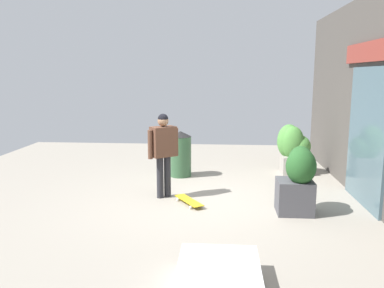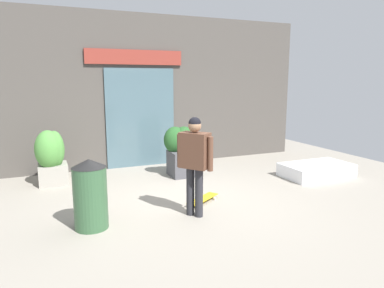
# 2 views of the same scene
# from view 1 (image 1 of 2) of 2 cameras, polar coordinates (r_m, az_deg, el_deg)

# --- Properties ---
(ground_plane) EXTENTS (12.00, 12.00, 0.00)m
(ground_plane) POSITION_cam_1_polar(r_m,az_deg,el_deg) (7.45, 1.08, -8.18)
(ground_plane) COLOR gray
(building_facade) EXTENTS (8.98, 0.31, 3.79)m
(building_facade) POSITION_cam_1_polar(r_m,az_deg,el_deg) (7.58, 25.49, 5.68)
(building_facade) COLOR #4C4742
(building_facade) RESTS_ON ground_plane
(skateboarder) EXTENTS (0.49, 0.53, 1.61)m
(skateboarder) POSITION_cam_1_polar(r_m,az_deg,el_deg) (7.42, -4.18, -0.40)
(skateboarder) COLOR #28282D
(skateboarder) RESTS_ON ground_plane
(skateboard) EXTENTS (0.76, 0.59, 0.08)m
(skateboard) POSITION_cam_1_polar(r_m,az_deg,el_deg) (7.22, -0.46, -8.24)
(skateboard) COLOR gold
(skateboard) RESTS_ON ground_plane
(planter_box_left) EXTENTS (0.62, 0.78, 1.17)m
(planter_box_left) POSITION_cam_1_polar(r_m,az_deg,el_deg) (9.58, 14.46, -0.50)
(planter_box_left) COLOR gray
(planter_box_left) RESTS_ON ground_plane
(planter_box_right) EXTENTS (0.73, 0.62, 1.14)m
(planter_box_right) POSITION_cam_1_polar(r_m,az_deg,el_deg) (6.87, 15.20, -4.71)
(planter_box_right) COLOR #47474C
(planter_box_right) RESTS_ON ground_plane
(trash_bin) EXTENTS (0.50, 0.50, 1.05)m
(trash_bin) POSITION_cam_1_polar(r_m,az_deg,el_deg) (9.06, -1.68, -1.41)
(trash_bin) COLOR #335938
(trash_bin) RESTS_ON ground_plane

